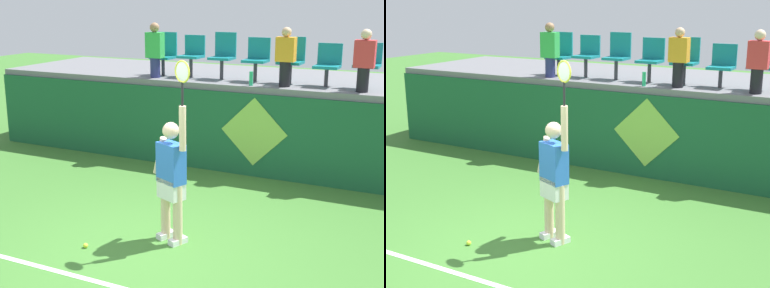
# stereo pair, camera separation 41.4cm
# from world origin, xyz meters

# --- Properties ---
(ground_plane) EXTENTS (40.00, 40.00, 0.00)m
(ground_plane) POSITION_xyz_m (0.00, 0.00, 0.00)
(ground_plane) COLOR #3D752D
(court_back_wall) EXTENTS (11.45, 0.20, 1.55)m
(court_back_wall) POSITION_xyz_m (0.00, 3.67, 0.77)
(court_back_wall) COLOR #195633
(court_back_wall) RESTS_ON ground_plane
(spectator_platform) EXTENTS (11.45, 2.92, 0.12)m
(spectator_platform) POSITION_xyz_m (0.00, 5.08, 1.61)
(spectator_platform) COLOR slate
(spectator_platform) RESTS_ON court_back_wall
(court_baseline_stripe) EXTENTS (10.31, 0.08, 0.01)m
(court_baseline_stripe) POSITION_xyz_m (0.00, -0.92, 0.00)
(court_baseline_stripe) COLOR white
(court_baseline_stripe) RESTS_ON ground_plane
(tennis_player) EXTENTS (0.71, 0.39, 2.48)m
(tennis_player) POSITION_xyz_m (0.19, 0.45, 0.94)
(tennis_player) COLOR white
(tennis_player) RESTS_ON ground_plane
(tennis_ball) EXTENTS (0.07, 0.07, 0.07)m
(tennis_ball) POSITION_xyz_m (-0.74, -0.24, 0.03)
(tennis_ball) COLOR #D1E533
(tennis_ball) RESTS_ON ground_plane
(water_bottle) EXTENTS (0.07, 0.07, 0.26)m
(water_bottle) POSITION_xyz_m (0.10, 3.76, 1.80)
(water_bottle) COLOR #26B272
(water_bottle) RESTS_ON spectator_platform
(stadium_chair_0) EXTENTS (0.44, 0.42, 0.87)m
(stadium_chair_0) POSITION_xyz_m (-2.00, 4.33, 2.13)
(stadium_chair_0) COLOR #38383D
(stadium_chair_0) RESTS_ON spectator_platform
(stadium_chair_1) EXTENTS (0.44, 0.42, 0.83)m
(stadium_chair_1) POSITION_xyz_m (-1.36, 4.32, 2.14)
(stadium_chair_1) COLOR #38383D
(stadium_chair_1) RESTS_ON spectator_platform
(stadium_chair_2) EXTENTS (0.44, 0.42, 0.90)m
(stadium_chair_2) POSITION_xyz_m (-0.69, 4.33, 2.17)
(stadium_chair_2) COLOR #38383D
(stadium_chair_2) RESTS_ON spectator_platform
(stadium_chair_3) EXTENTS (0.44, 0.42, 0.82)m
(stadium_chair_3) POSITION_xyz_m (-0.00, 4.33, 2.13)
(stadium_chair_3) COLOR #38383D
(stadium_chair_3) RESTS_ON spectator_platform
(stadium_chair_4) EXTENTS (0.44, 0.42, 0.86)m
(stadium_chair_4) POSITION_xyz_m (0.68, 4.33, 2.14)
(stadium_chair_4) COLOR #38383D
(stadium_chair_4) RESTS_ON spectator_platform
(stadium_chair_5) EXTENTS (0.44, 0.42, 0.76)m
(stadium_chair_5) POSITION_xyz_m (1.35, 4.32, 2.09)
(stadium_chair_5) COLOR #38383D
(stadium_chair_5) RESTS_ON spectator_platform
(stadium_chair_6) EXTENTS (0.44, 0.42, 0.80)m
(stadium_chair_6) POSITION_xyz_m (2.04, 4.32, 2.13)
(stadium_chair_6) COLOR #38383D
(stadium_chair_6) RESTS_ON spectator_platform
(spectator_0) EXTENTS (0.34, 0.20, 1.08)m
(spectator_0) POSITION_xyz_m (-2.00, 3.92, 2.23)
(spectator_0) COLOR navy
(spectator_0) RESTS_ON spectator_platform
(spectator_1) EXTENTS (0.34, 0.20, 1.06)m
(spectator_1) POSITION_xyz_m (0.68, 3.92, 2.21)
(spectator_1) COLOR black
(spectator_1) RESTS_ON spectator_platform
(spectator_2) EXTENTS (0.34, 0.20, 1.06)m
(spectator_2) POSITION_xyz_m (2.04, 3.92, 2.21)
(spectator_2) COLOR black
(spectator_2) RESTS_ON spectator_platform
(wall_signage_mount) EXTENTS (1.27, 0.01, 1.49)m
(wall_signage_mount) POSITION_xyz_m (0.24, 3.57, 0.00)
(wall_signage_mount) COLOR #195633
(wall_signage_mount) RESTS_ON ground_plane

